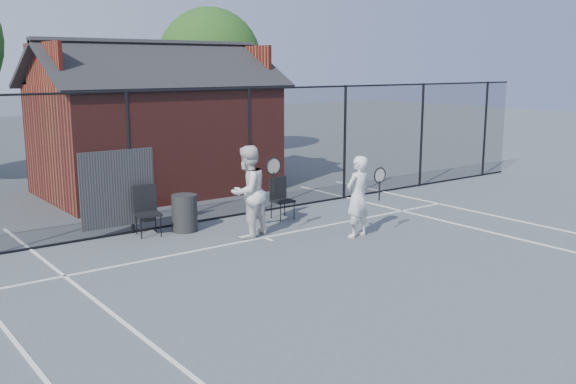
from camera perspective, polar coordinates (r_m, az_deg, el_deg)
ground at (r=11.06m, az=6.89°, el=-7.33°), size 80.00×80.00×0.00m
court_lines at (r=10.20m, az=12.10°, el=-9.08°), size 11.02×18.00×0.01m
fence at (r=14.49m, az=-7.70°, el=2.95°), size 22.04×3.00×3.00m
clubhouse at (r=18.37m, az=-11.68°, el=5.05°), size 6.50×4.36×4.19m
tree_right at (r=25.48m, az=-6.97°, el=11.58°), size 3.97×3.97×5.70m
player_front at (r=13.25m, az=6.22°, el=-0.40°), size 0.78×0.59×1.70m
player_back at (r=13.17m, az=-3.59°, el=0.03°), size 1.12×0.98×1.90m
chair_left at (r=13.63m, az=-12.34°, el=-1.72°), size 0.57×0.59×1.02m
chair_right at (r=14.77m, az=-0.48°, el=-0.62°), size 0.47×0.49×0.95m
waste_bin at (r=13.88m, az=-9.18°, el=-1.86°), size 0.55×0.55×0.80m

